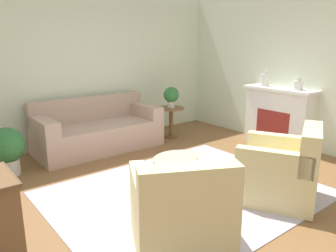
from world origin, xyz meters
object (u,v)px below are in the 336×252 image
at_px(side_table, 171,117).
at_px(vase_mantel_far, 298,85).
at_px(couch, 98,131).
at_px(ottoman_table, 183,173).
at_px(potted_plant_floor, 7,148).
at_px(armchair_left, 181,214).
at_px(vase_mantel_near, 265,80).
at_px(armchair_right, 282,172).
at_px(potted_plant_on_side_table, 171,96).

height_order(side_table, vase_mantel_far, vase_mantel_far).
bearing_deg(couch, ottoman_table, -91.16).
bearing_deg(potted_plant_floor, ottoman_table, -53.71).
relative_size(couch, side_table, 3.59).
height_order(couch, potted_plant_floor, couch).
height_order(couch, ottoman_table, couch).
height_order(armchair_left, vase_mantel_near, vase_mantel_near).
relative_size(armchair_right, side_table, 1.91).
bearing_deg(potted_plant_floor, side_table, 1.67).
xyz_separation_m(side_table, vase_mantel_far, (1.18, -1.98, 0.74)).
xyz_separation_m(vase_mantel_near, vase_mantel_far, (0.00, -0.67, -0.03)).
distance_m(ottoman_table, vase_mantel_far, 2.88).
xyz_separation_m(side_table, potted_plant_on_side_table, (0.00, 0.00, 0.43)).
bearing_deg(side_table, potted_plant_on_side_table, 0.00).
relative_size(armchair_left, vase_mantel_far, 5.30).
relative_size(armchair_left, armchair_right, 1.00).
relative_size(vase_mantel_near, vase_mantel_far, 1.37).
height_order(ottoman_table, side_table, side_table).
height_order(armchair_left, vase_mantel_far, vase_mantel_far).
height_order(armchair_left, potted_plant_floor, armchair_left).
xyz_separation_m(couch, ottoman_table, (-0.05, -2.37, -0.02)).
relative_size(potted_plant_on_side_table, potted_plant_floor, 0.58).
bearing_deg(ottoman_table, armchair_right, -42.62).
relative_size(couch, vase_mantel_far, 9.95).
relative_size(side_table, vase_mantel_far, 2.77).
bearing_deg(vase_mantel_near, couch, 150.54).
xyz_separation_m(ottoman_table, potted_plant_floor, (-1.51, 2.06, 0.09)).
relative_size(side_table, vase_mantel_near, 2.02).
relative_size(armchair_left, potted_plant_floor, 1.64).
bearing_deg(vase_mantel_near, ottoman_table, -162.82).
height_order(couch, vase_mantel_near, vase_mantel_near).
height_order(couch, potted_plant_on_side_table, potted_plant_on_side_table).
relative_size(ottoman_table, potted_plant_on_side_table, 1.77).
relative_size(armchair_right, vase_mantel_far, 5.30).
bearing_deg(side_table, vase_mantel_far, -59.05).
xyz_separation_m(couch, armchair_left, (-0.77, -3.17, 0.03)).
relative_size(couch, potted_plant_floor, 3.08).
bearing_deg(couch, armchair_left, -103.56).
distance_m(side_table, potted_plant_floor, 3.07).
height_order(armchair_left, ottoman_table, armchair_left).
bearing_deg(potted_plant_on_side_table, vase_mantel_near, -47.77).
xyz_separation_m(ottoman_table, potted_plant_on_side_table, (1.56, 2.15, 0.53)).
bearing_deg(potted_plant_on_side_table, armchair_left, -127.57).
bearing_deg(armchair_right, side_table, 76.99).
height_order(armchair_right, vase_mantel_far, vase_mantel_far).
bearing_deg(vase_mantel_far, potted_plant_floor, 156.10).
relative_size(armchair_right, potted_plant_on_side_table, 2.81).
bearing_deg(vase_mantel_far, ottoman_table, -176.31).
relative_size(side_table, potted_plant_on_side_table, 1.47).
distance_m(vase_mantel_near, potted_plant_floor, 4.50).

